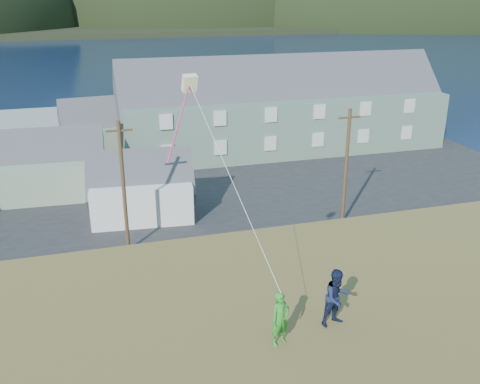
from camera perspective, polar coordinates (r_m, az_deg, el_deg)
The scene contains 15 objects.
ground at distance 34.55m, azimuth -9.03°, elevation -7.06°, with size 900.00×900.00×0.00m, color #0A1638.
grass_strip at distance 32.77m, azimuth -8.54°, elevation -8.55°, with size 110.00×8.00×0.10m, color #4C3D19.
waterfront_lot at distance 50.17m, azimuth -11.75°, elevation 1.78°, with size 72.00×36.00×0.12m, color #28282B.
wharf at distance 72.20m, azimuth -18.31°, elevation 7.24°, with size 26.00×14.00×0.90m, color gray.
far_shore at distance 360.80m, azimuth -16.75°, elevation 17.46°, with size 900.00×320.00×2.00m, color black.
far_hills at distance 312.61m, azimuth -9.80°, elevation 17.81°, with size 760.00×265.00×143.00m.
lodge at distance 56.69m, azimuth 4.56°, elevation 9.05°, with size 33.90×9.72×11.90m.
shed_palegreen_near at distance 46.42m, azimuth -19.86°, elevation 2.63°, with size 9.51×6.29×6.68m.
shed_white at distance 40.09m, azimuth -10.50°, elevation 0.53°, with size 8.13×5.79×6.13m.
shed_palegreen_far at distance 55.92m, azimuth -12.94°, elevation 6.58°, with size 11.56×7.37×7.38m.
utility_poles at distance 34.00m, azimuth -14.26°, elevation 0.15°, with size 33.96×0.24×8.59m.
parked_cars at distance 53.78m, azimuth -21.71°, elevation 2.88°, with size 25.09×14.06×1.56m.
kite_flyer_green at distance 14.25m, azimuth 4.32°, elevation -13.34°, with size 0.55×0.36×1.52m, color #2A8C26.
kite_flyer_navy at distance 15.15m, azimuth 10.29°, elevation -11.02°, with size 0.81×0.63×1.68m, color #161D3E.
kite_rig at distance 17.18m, azimuth -5.47°, elevation 10.67°, with size 1.15×3.19×7.45m.
Camera 1 is at (-3.42, -30.47, 15.91)m, focal length 40.00 mm.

